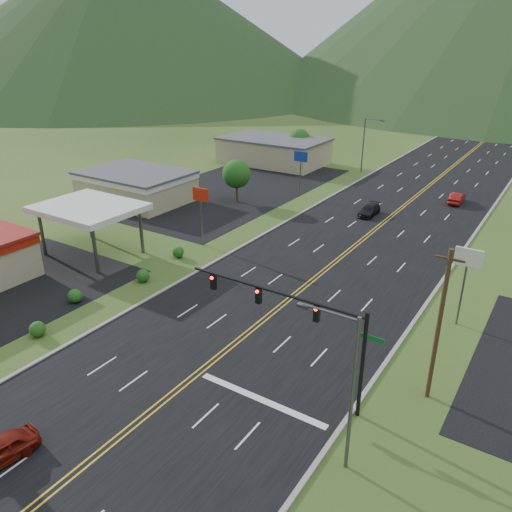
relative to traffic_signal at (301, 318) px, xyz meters
The scene contains 17 objects.
ground 16.32m from the traffic_signal, 114.86° to the right, with size 500.00×500.00×0.00m, color #2A4318.
road 16.32m from the traffic_signal, 114.86° to the right, with size 20.00×460.00×0.04m, color black.
traffic_signal is the anchor object (origin of this frame).
streetlight_east 6.17m from the traffic_signal, 40.39° to the right, with size 3.28×0.25×9.00m.
streetlight_west 58.88m from the traffic_signal, 107.97° to the left, with size 3.28×0.25×9.00m.
gas_canopy 29.59m from the traffic_signal, 164.30° to the left, with size 10.00×8.00×5.30m.
building_west_mid 45.46m from the traffic_signal, 148.05° to the left, with size 14.40×10.40×4.10m.
building_west_far 64.15m from the traffic_signal, 122.56° to the left, with size 18.40×11.40×4.50m.
pole_sign_west_a 26.00m from the traffic_signal, 142.00° to the left, with size 2.00×0.18×6.40m.
pole_sign_west_b 43.17m from the traffic_signal, 118.32° to the left, with size 2.00×0.18×6.40m.
pole_sign_east_a 15.45m from the traffic_signal, 65.05° to the left, with size 2.00×0.18×6.40m.
tree_west_a 40.80m from the traffic_signal, 130.50° to the left, with size 3.84×3.84×5.82m.
tree_west_b 66.01m from the traffic_signal, 118.49° to the left, with size 3.84×3.84×5.82m.
utility_pole_a 8.08m from the traffic_signal, 29.72° to the left, with size 1.60×0.28×10.00m.
mountain_nw 206.68m from the traffic_signal, 139.05° to the left, with size 190.00×190.00×60.00m, color #1E3719.
car_dark_mid 36.79m from the traffic_signal, 104.33° to the left, with size 1.80×4.43×1.29m, color black.
car_red_far 47.00m from the traffic_signal, 91.13° to the left, with size 1.54×4.41×1.45m, color maroon.
Camera 1 is at (18.23, -8.95, 20.51)m, focal length 35.00 mm.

